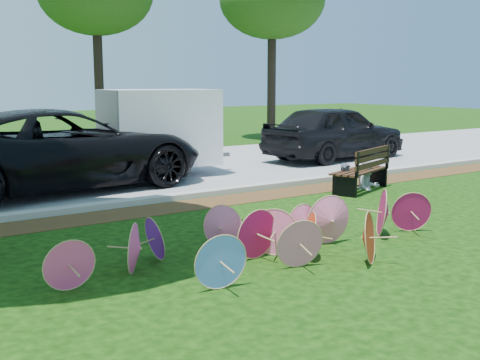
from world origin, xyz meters
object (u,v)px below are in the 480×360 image
at_px(dark_pickup, 335,132).
at_px(person_right, 369,161).
at_px(cargo_trailer, 160,127).
at_px(black_van, 61,150).
at_px(person_left, 346,164).
at_px(park_bench, 359,169).
at_px(parasol_pile, 283,232).

bearing_deg(dark_pickup, person_right, 139.86).
bearing_deg(cargo_trailer, black_van, -163.74).
relative_size(person_left, person_right, 0.98).
bearing_deg(person_left, person_right, 5.83).
distance_m(black_van, person_right, 7.04).
relative_size(dark_pickup, cargo_trailer, 1.83).
bearing_deg(cargo_trailer, park_bench, -54.50).
height_order(black_van, dark_pickup, black_van).
bearing_deg(black_van, cargo_trailer, -84.63).
distance_m(person_left, person_right, 0.70).
bearing_deg(dark_pickup, black_van, 88.27).
height_order(parasol_pile, park_bench, park_bench).
bearing_deg(person_right, dark_pickup, 64.37).
xyz_separation_m(black_van, park_bench, (5.52, -3.92, -0.44)).
bearing_deg(parasol_pile, cargo_trailer, 75.67).
xyz_separation_m(parasol_pile, person_left, (4.32, 3.17, 0.28)).
relative_size(black_van, person_left, 5.27).
bearing_deg(person_right, parasol_pile, -138.26).
xyz_separation_m(park_bench, person_right, (0.35, 0.05, 0.15)).
xyz_separation_m(parasol_pile, black_van, (-0.86, 7.04, 0.57)).
bearing_deg(park_bench, cargo_trailer, 100.94).
distance_m(park_bench, person_left, 0.38).
relative_size(cargo_trailer, person_left, 2.21).
height_order(dark_pickup, cargo_trailer, cargo_trailer).
height_order(park_bench, person_left, person_left).
bearing_deg(parasol_pile, person_right, 32.29).
height_order(black_van, person_right, black_van).
distance_m(parasol_pile, person_right, 5.94).
xyz_separation_m(dark_pickup, park_bench, (-3.44, -4.44, -0.38)).
xyz_separation_m(black_van, person_right, (5.87, -3.87, -0.28)).
height_order(cargo_trailer, person_left, cargo_trailer).
distance_m(parasol_pile, park_bench, 5.62).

